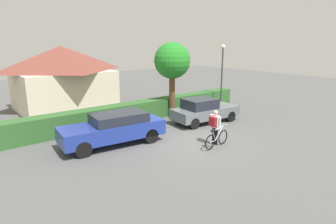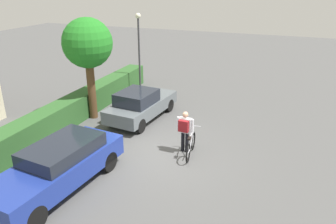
% 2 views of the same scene
% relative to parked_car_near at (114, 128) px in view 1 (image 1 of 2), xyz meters
% --- Properties ---
extents(ground_plane, '(60.00, 60.00, 0.00)m').
position_rel_parked_car_near_xyz_m(ground_plane, '(3.05, -1.93, -0.77)').
color(ground_plane, '#515151').
extents(hedge_row, '(15.63, 0.90, 1.10)m').
position_rel_parked_car_near_xyz_m(hedge_row, '(3.05, 2.76, -0.22)').
color(hedge_row, '#2E5C29').
rests_on(hedge_row, ground).
extents(house_distant, '(6.08, 5.17, 4.24)m').
position_rel_parked_car_near_xyz_m(house_distant, '(0.74, 8.35, 1.40)').
color(house_distant, beige).
rests_on(house_distant, ground).
extents(parked_car_near, '(4.72, 2.09, 1.43)m').
position_rel_parked_car_near_xyz_m(parked_car_near, '(0.00, 0.00, 0.00)').
color(parked_car_near, navy).
rests_on(parked_car_near, ground).
extents(parked_car_far, '(4.07, 2.01, 1.41)m').
position_rel_parked_car_near_xyz_m(parked_car_far, '(5.72, 0.02, -0.06)').
color(parked_car_far, slate).
rests_on(parked_car_far, ground).
extents(bicycle, '(1.63, 0.50, 0.97)m').
position_rel_parked_car_near_xyz_m(bicycle, '(3.36, -3.09, -0.40)').
color(bicycle, black).
rests_on(bicycle, ground).
extents(person_rider, '(0.37, 0.64, 1.58)m').
position_rel_parked_car_near_xyz_m(person_rider, '(3.53, -2.80, 0.18)').
color(person_rider, black).
rests_on(person_rider, ground).
extents(street_lamp, '(0.28, 0.28, 4.33)m').
position_rel_parked_car_near_xyz_m(street_lamp, '(9.05, 1.64, 2.02)').
color(street_lamp, '#38383D').
rests_on(street_lamp, ground).
extents(tree_kerbside, '(2.15, 2.15, 4.50)m').
position_rel_parked_car_near_xyz_m(tree_kerbside, '(5.13, 2.14, 2.58)').
color(tree_kerbside, brown).
rests_on(tree_kerbside, ground).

